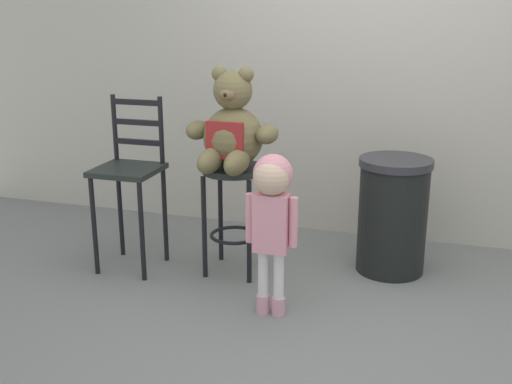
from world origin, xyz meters
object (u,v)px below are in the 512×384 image
bar_stool_with_teddy (234,197)px  teddy_bear (232,131)px  trash_bin (393,215)px  child_walking (272,201)px  bar_chair_empty (130,176)px

bar_stool_with_teddy → teddy_bear: bearing=-90.0°
teddy_bear → trash_bin: size_ratio=0.82×
child_walking → trash_bin: 1.06m
child_walking → trash_bin: bearing=118.8°
trash_bin → bar_chair_empty: (-1.67, -0.43, 0.25)m
bar_stool_with_teddy → teddy_bear: teddy_bear is taller
teddy_bear → child_walking: 0.68m
bar_chair_empty → trash_bin: bearing=14.3°
teddy_bear → trash_bin: bearing=19.2°
child_walking → bar_chair_empty: (-1.08, 0.39, -0.05)m
teddy_bear → child_walking: (0.40, -0.48, -0.27)m
child_walking → bar_chair_empty: bar_chair_empty is taller
bar_stool_with_teddy → child_walking: (0.40, -0.51, 0.16)m
child_walking → bar_stool_with_teddy: bearing=-167.2°
bar_stool_with_teddy → trash_bin: 1.05m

